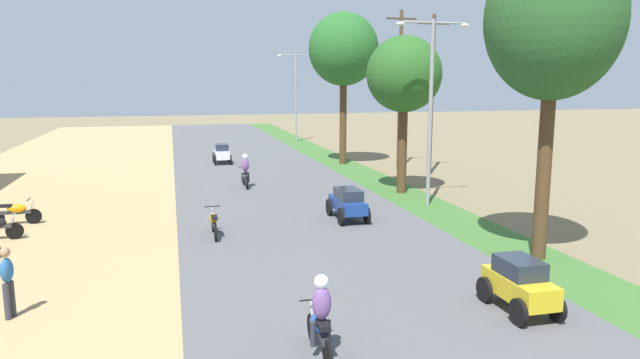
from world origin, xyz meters
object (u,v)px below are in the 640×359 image
Objects in this scene: median_tree_nearest at (554,21)px; median_tree_second at (404,75)px; utility_pole_near at (400,88)px; motorbike_ahead_third at (214,222)px; streetlamp_near at (431,100)px; motorbike_ahead_fourth at (245,172)px; median_tree_third at (344,50)px; car_hatchback_white at (222,153)px; parked_motorbike_seventh at (15,212)px; pedestrian_on_shoulder at (7,279)px; streetlamp_mid at (296,91)px; motorbike_ahead_second at (320,318)px; car_sedan_blue at (348,202)px; utility_pole_far at (432,93)px; car_hatchback_yellow at (520,283)px.

median_tree_second is (-0.06, 10.48, -1.40)m from median_tree_nearest.
utility_pole_near is 5.13× the size of motorbike_ahead_third.
streetlamp_near is 9.82m from motorbike_ahead_fourth.
median_tree_third reaches higher than car_hatchback_white.
parked_motorbike_seventh is 1.00× the size of motorbike_ahead_fourth.
utility_pole_near reaches higher than parked_motorbike_seventh.
car_hatchback_white is at bearing 73.92° from pedestrian_on_shoulder.
streetlamp_mid is 4.12× the size of motorbike_ahead_second.
motorbike_ahead_second is (-3.73, -10.33, 0.11)m from car_sedan_blue.
median_tree_nearest is 1.04× the size of utility_pole_far.
car_hatchback_yellow is at bearing -109.21° from utility_pole_far.
parked_motorbike_seventh is at bearing 102.31° from pedestrian_on_shoulder.
median_tree_third is 24.55m from car_hatchback_yellow.
motorbike_ahead_second is (-10.47, -21.99, -3.95)m from utility_pole_near.
utility_pole_near is 11.74m from car_hatchback_white.
streetlamp_mid is 37.71m from car_hatchback_yellow.
median_tree_second is (15.96, 2.24, 4.92)m from parked_motorbike_seventh.
median_tree_second is 9.78m from median_tree_third.
streetlamp_near is at bearing 75.47° from car_hatchback_yellow.
car_hatchback_white is (-7.35, 14.48, -3.72)m from streetlamp_near.
median_tree_third is at bearing 36.66° from parked_motorbike_seventh.
median_tree_second is 8.87m from motorbike_ahead_fourth.
utility_pole_far is 23.09m from motorbike_ahead_second.
utility_pole_far is at bearing 59.87° from motorbike_ahead_second.
utility_pole_near is 22.09m from car_hatchback_yellow.
streetlamp_near is 11.98m from car_hatchback_yellow.
utility_pole_far is 4.88× the size of motorbike_ahead_fourth.
car_sedan_blue is at bearing -129.42° from utility_pole_far.
utility_pole_near reaches higher than median_tree_nearest.
car_sedan_blue is 1.26× the size of motorbike_ahead_fourth.
motorbike_ahead_third is at bearing -107.30° from streetlamp_mid.
motorbike_ahead_fourth is at bearing 139.49° from streetlamp_near.
utility_pole_far reaches higher than pedestrian_on_shoulder.
streetlamp_mid is at bearing 68.19° from pedestrian_on_shoulder.
median_tree_nearest reaches higher than pedestrian_on_shoulder.
parked_motorbike_seventh is at bearing 152.80° from median_tree_nearest.
utility_pole_near is (2.69, -2.56, -2.26)m from median_tree_third.
pedestrian_on_shoulder is 0.90× the size of motorbike_ahead_fourth.
median_tree_third reaches higher than motorbike_ahead_fourth.
motorbike_ahead_fourth is (-6.94, 5.93, -3.61)m from streetlamp_near.
car_hatchback_white is at bearing 101.53° from car_sedan_blue.
pedestrian_on_shoulder is 16.07m from motorbike_ahead_fourth.
streetlamp_near is 10.33m from utility_pole_near.
median_tree_third reaches higher than streetlamp_mid.
motorbike_ahead_fourth is at bearing -157.28° from utility_pole_near.
pedestrian_on_shoulder is 25.99m from median_tree_third.
utility_pole_near is (2.65, 17.57, -2.07)m from median_tree_nearest.
median_tree_second is 11.78m from motorbike_ahead_third.
parked_motorbike_seventh is 0.20× the size of median_tree_nearest.
car_hatchback_yellow is at bearing -104.53° from streetlamp_near.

